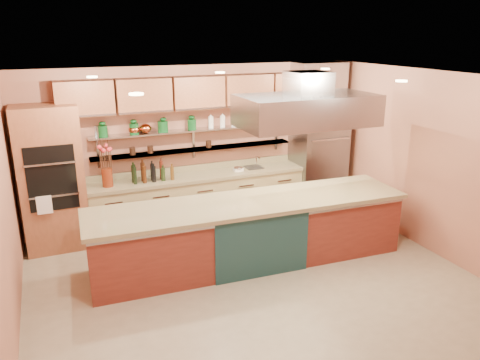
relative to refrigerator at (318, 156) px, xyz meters
name	(u,v)px	position (x,y,z in m)	size (l,w,h in m)	color
floor	(252,280)	(-2.35, -2.14, -1.06)	(6.00, 5.00, 0.02)	tan
ceiling	(254,77)	(-2.35, -2.14, 1.75)	(6.00, 5.00, 0.02)	black
wall_back	(196,145)	(-2.35, 0.36, 0.35)	(6.00, 0.04, 2.80)	#B16E53
wall_front	(373,270)	(-2.35, -4.64, 0.35)	(6.00, 0.04, 2.80)	#B16E53
wall_left	(1,219)	(-5.35, -2.14, 0.35)	(0.04, 5.00, 2.80)	#B16E53
wall_right	(428,162)	(0.65, -2.14, 0.35)	(0.04, 5.00, 2.80)	#B16E53
oven_stack	(52,179)	(-4.80, 0.04, 0.10)	(0.95, 0.64, 2.30)	#985637
refrigerator	(318,156)	(0.00, 0.00, 0.00)	(0.95, 0.72, 2.10)	slate
back_counter	(200,199)	(-2.40, 0.06, -0.58)	(3.84, 0.64, 0.93)	tan
wall_shelf_lower	(195,149)	(-2.40, 0.23, 0.30)	(3.60, 0.26, 0.03)	#A2A4A9
wall_shelf_upper	(195,130)	(-2.40, 0.23, 0.65)	(3.60, 0.26, 0.03)	#A2A4A9
upper_cabinets	(197,93)	(-2.35, 0.18, 1.30)	(4.60, 0.36, 0.55)	#985637
range_hood	(307,110)	(-1.26, -1.62, 1.20)	(2.00, 1.00, 0.45)	#A2A4A9
ceiling_downlights	(247,79)	(-2.35, -1.94, 1.72)	(4.00, 2.80, 0.02)	#FFE5A5
island	(250,232)	(-2.16, -1.62, -0.56)	(4.65, 1.01, 0.97)	maroon
flower_vase	(107,178)	(-3.97, 0.01, 0.03)	(0.17, 0.17, 0.30)	maroon
oil_bottle_cluster	(153,174)	(-3.22, 0.01, 0.00)	(0.75, 0.21, 0.24)	black
kitchen_scale	(238,168)	(-1.67, 0.01, -0.07)	(0.17, 0.12, 0.09)	white
bar_faucet	(256,162)	(-1.27, 0.11, -0.02)	(0.03, 0.03, 0.21)	silver
copper_kettle	(145,128)	(-3.26, 0.23, 0.74)	(0.20, 0.20, 0.16)	#C2582C
green_canister	(162,126)	(-2.97, 0.23, 0.76)	(0.15, 0.15, 0.18)	#0E4419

